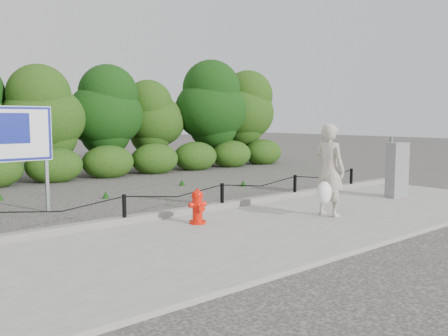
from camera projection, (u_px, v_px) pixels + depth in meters
ground at (222, 212)px, 10.95m from camera, size 90.00×90.00×0.00m
sidewalk at (286, 226)px, 9.42m from camera, size 14.00×4.00×0.08m
curb at (221, 206)px, 10.97m from camera, size 14.00×0.22×0.14m
chain_barrier at (222, 193)px, 10.90m from camera, size 10.06×0.06×0.60m
treeline at (100, 111)px, 18.31m from camera, size 20.25×3.58×4.64m
fire_hydrant at (198, 207)px, 9.39m from camera, size 0.38×0.40×0.70m
pedestrian at (329, 171)px, 10.07m from camera, size 0.78×0.74×1.97m
utility_cabinet at (397, 170)px, 12.49m from camera, size 0.59×0.43×1.60m
advertising_sign at (17, 139)px, 10.39m from camera, size 1.52×0.13×2.43m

